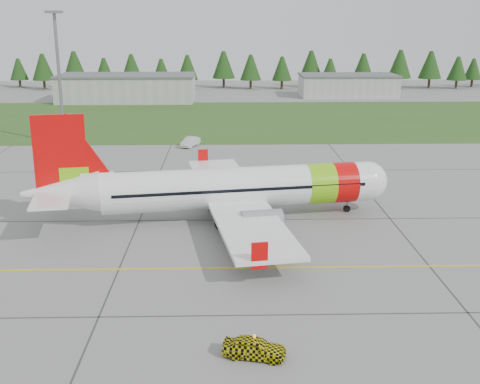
{
  "coord_description": "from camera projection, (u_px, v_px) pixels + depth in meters",
  "views": [
    {
      "loc": [
        -6.42,
        -36.56,
        19.25
      ],
      "look_at": [
        -5.09,
        17.56,
        3.59
      ],
      "focal_mm": 45.0,
      "sensor_mm": 36.0,
      "label": 1
    }
  ],
  "objects": [
    {
      "name": "floodlight_mast",
      "position": [
        60.0,
        81.0,
        92.77
      ],
      "size": [
        0.5,
        0.5,
        20.0
      ],
      "primitive_type": "cylinder",
      "color": "slate",
      "rests_on": "ground"
    },
    {
      "name": "ground",
      "position": [
        322.0,
        315.0,
        40.61
      ],
      "size": [
        320.0,
        320.0,
        0.0
      ],
      "primitive_type": "plane",
      "color": "gray",
      "rests_on": "ground"
    },
    {
      "name": "treeline",
      "position": [
        247.0,
        70.0,
        171.75
      ],
      "size": [
        160.0,
        8.0,
        10.0
      ],
      "primitive_type": null,
      "color": "#1C3F14",
      "rests_on": "ground"
    },
    {
      "name": "grass_strip",
      "position": [
        258.0,
        119.0,
        119.35
      ],
      "size": [
        320.0,
        50.0,
        0.03
      ],
      "primitive_type": "cube",
      "color": "#30561E",
      "rests_on": "ground"
    },
    {
      "name": "hangar_east",
      "position": [
        348.0,
        86.0,
        153.8
      ],
      "size": [
        24.0,
        12.0,
        5.2
      ],
      "primitive_type": "cube",
      "color": "#A8A8A3",
      "rests_on": "ground"
    },
    {
      "name": "service_van",
      "position": [
        190.0,
        132.0,
        93.35
      ],
      "size": [
        2.0,
        1.96,
        4.48
      ],
      "primitive_type": "imported",
      "rotation": [
        0.0,
        0.0,
        -0.39
      ],
      "color": "silver",
      "rests_on": "ground"
    },
    {
      "name": "taxi_guideline",
      "position": [
        306.0,
        267.0,
        48.28
      ],
      "size": [
        120.0,
        0.25,
        0.02
      ],
      "primitive_type": "cube",
      "color": "gold",
      "rests_on": "ground"
    },
    {
      "name": "hangar_west",
      "position": [
        127.0,
        89.0,
        144.7
      ],
      "size": [
        32.0,
        14.0,
        6.0
      ],
      "primitive_type": "cube",
      "color": "#A8A8A3",
      "rests_on": "ground"
    },
    {
      "name": "follow_me_car",
      "position": [
        254.0,
        329.0,
        34.99
      ],
      "size": [
        1.58,
        1.76,
        3.75
      ],
      "primitive_type": "imported",
      "rotation": [
        0.0,
        0.0,
        1.34
      ],
      "color": "yellow",
      "rests_on": "ground"
    },
    {
      "name": "aircraft",
      "position": [
        231.0,
        188.0,
        59.2
      ],
      "size": [
        35.88,
        33.44,
        10.92
      ],
      "rotation": [
        0.0,
        0.0,
        0.16
      ],
      "color": "white",
      "rests_on": "ground"
    }
  ]
}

